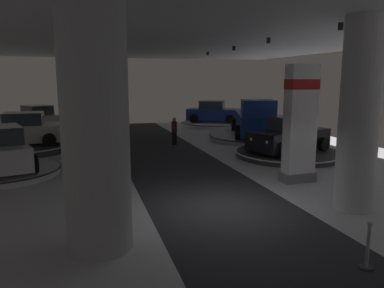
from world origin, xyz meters
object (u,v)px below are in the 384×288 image
(display_platform_mid_left, at_px, (1,172))
(display_car_mid_right, at_px, (289,136))
(display_platform_far_left, at_px, (23,147))
(display_platform_mid_right, at_px, (288,154))
(brand_sign_pylon, at_px, (300,122))
(display_car_far_left, at_px, (22,130))
(pickup_truck_far_right, at_px, (255,121))
(display_platform_far_right, at_px, (254,137))
(display_car_deep_left, at_px, (37,118))
(display_platform_deep_right, at_px, (214,124))
(display_car_deep_right, at_px, (213,112))
(column_left, at_px, (95,127))
(display_platform_deep_left, at_px, (38,130))
(visitor_walking_near, at_px, (174,129))
(column_right, at_px, (359,116))

(display_platform_mid_left, bearing_deg, display_car_mid_right, 0.03)
(display_platform_far_left, bearing_deg, display_platform_mid_right, -22.59)
(brand_sign_pylon, xyz_separation_m, display_car_far_left, (-10.69, 9.39, -1.11))
(display_platform_mid_left, distance_m, pickup_truck_far_right, 14.37)
(display_platform_mid_left, bearing_deg, display_platform_mid_right, -0.02)
(display_car_mid_right, distance_m, display_platform_far_right, 5.38)
(display_car_deep_left, bearing_deg, display_platform_deep_right, -1.43)
(display_car_far_left, xyz_separation_m, display_car_deep_right, (13.25, 7.04, 0.01))
(display_platform_mid_left, bearing_deg, column_left, -65.73)
(column_left, bearing_deg, display_platform_mid_left, 114.27)
(display_platform_deep_left, height_order, display_platform_mid_left, display_platform_mid_left)
(brand_sign_pylon, height_order, display_platform_far_right, brand_sign_pylon)
(display_platform_far_left, relative_size, visitor_walking_near, 3.09)
(visitor_walking_near, bearing_deg, display_platform_far_left, 176.43)
(column_right, distance_m, display_car_deep_left, 22.54)
(column_left, relative_size, display_platform_mid_left, 1.22)
(display_car_mid_right, bearing_deg, display_car_deep_right, 87.76)
(display_platform_mid_left, distance_m, display_platform_far_right, 14.54)
(display_car_far_left, height_order, pickup_truck_far_right, pickup_truck_far_right)
(column_right, height_order, display_platform_far_left, column_right)
(visitor_walking_near, bearing_deg, display_platform_mid_left, -149.81)
(column_right, bearing_deg, brand_sign_pylon, 88.68)
(display_platform_mid_left, distance_m, visitor_walking_near, 9.57)
(display_car_far_left, xyz_separation_m, display_platform_far_right, (13.45, -0.04, -0.95))
(display_car_far_left, distance_m, display_platform_mid_left, 5.39)
(display_platform_mid_left, bearing_deg, pickup_truck_far_right, 20.27)
(column_left, xyz_separation_m, display_platform_mid_right, (9.39, 7.64, -2.60))
(display_platform_far_left, bearing_deg, display_car_far_left, -0.04)
(column_right, relative_size, visitor_walking_near, 3.46)
(display_platform_mid_right, xyz_separation_m, display_car_deep_right, (0.51, 12.35, 0.96))
(display_platform_deep_left, relative_size, visitor_walking_near, 3.17)
(display_platform_mid_right, bearing_deg, brand_sign_pylon, -116.69)
(display_platform_deep_left, distance_m, display_platform_mid_left, 12.69)
(display_car_deep_left, distance_m, pickup_truck_far_right, 15.43)
(display_platform_mid_left, bearing_deg, brand_sign_pylon, -20.71)
(display_platform_mid_left, bearing_deg, display_car_deep_left, 89.65)
(display_platform_deep_left, height_order, display_car_far_left, display_car_far_left)
(display_platform_deep_right, bearing_deg, display_platform_mid_right, -92.51)
(pickup_truck_far_right, xyz_separation_m, visitor_walking_near, (-5.20, -0.17, -0.32))
(display_car_mid_right, height_order, display_platform_far_right, display_car_mid_right)
(display_car_far_left, distance_m, visitor_walking_near, 8.16)
(pickup_truck_far_right, bearing_deg, display_platform_far_left, 178.54)
(brand_sign_pylon, relative_size, visitor_walking_near, 2.70)
(column_right, bearing_deg, display_car_deep_right, 82.30)
(column_left, bearing_deg, display_platform_far_left, 104.60)
(display_car_deep_right, bearing_deg, display_platform_far_right, -88.37)
(display_platform_mid_left, bearing_deg, column_right, -33.64)
(column_left, relative_size, display_car_mid_right, 1.21)
(display_car_mid_right, height_order, display_platform_deep_right, display_car_mid_right)
(display_platform_far_right, bearing_deg, column_right, -102.87)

